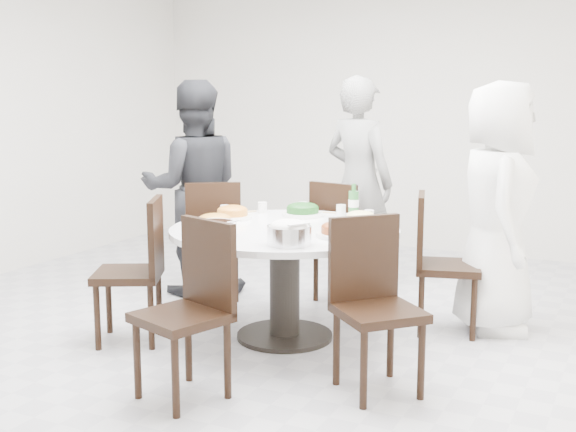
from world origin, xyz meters
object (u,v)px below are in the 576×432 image
at_px(diner_right, 497,208).
at_px(beverage_bottle, 354,201).
at_px(diner_middle, 359,182).
at_px(chair_nw, 212,239).
at_px(chair_ne, 448,264).
at_px(rice_bowl, 289,235).
at_px(chair_sw, 128,271).
at_px(chair_s, 181,313).
at_px(diner_left, 193,188).
at_px(chair_n, 346,241).
at_px(soup_bowl, 214,229).
at_px(chair_se, 379,308).
at_px(dining_table, 285,283).

relative_size(diner_right, beverage_bottle, 6.94).
bearing_deg(diner_middle, chair_nw, 60.22).
distance_m(chair_ne, rice_bowl, 1.32).
bearing_deg(chair_sw, diner_right, 94.11).
relative_size(chair_s, diner_right, 0.56).
height_order(diner_left, rice_bowl, diner_left).
xyz_separation_m(chair_ne, chair_n, (-0.91, 0.41, 0.00)).
height_order(chair_ne, rice_bowl, chair_ne).
bearing_deg(soup_bowl, diner_middle, 83.93).
bearing_deg(chair_nw, rice_bowl, 101.76).
bearing_deg(soup_bowl, chair_nw, 123.40).
height_order(chair_sw, diner_middle, diner_middle).
bearing_deg(chair_se, diner_middle, 66.88).
bearing_deg(chair_ne, chair_sw, 106.34).
distance_m(chair_nw, diner_left, 0.45).
bearing_deg(chair_n, chair_sw, 70.79).
distance_m(diner_right, rice_bowl, 1.59).
distance_m(chair_se, diner_middle, 2.31).
xyz_separation_m(chair_sw, rice_bowl, (1.16, 0.04, 0.33)).
relative_size(dining_table, diner_left, 0.87).
height_order(chair_n, chair_se, same).
relative_size(chair_sw, beverage_bottle, 3.88).
distance_m(chair_n, diner_middle, 0.64).
relative_size(chair_ne, chair_sw, 1.00).
bearing_deg(rice_bowl, chair_s, -116.21).
relative_size(chair_ne, chair_s, 1.00).
xyz_separation_m(diner_right, beverage_bottle, (-0.94, -0.27, 0.02)).
xyz_separation_m(chair_n, diner_middle, (-0.09, 0.48, 0.41)).
bearing_deg(diner_middle, chair_n, 115.68).
relative_size(chair_ne, diner_middle, 0.54).
distance_m(chair_n, soup_bowl, 1.52).
relative_size(dining_table, rice_bowl, 5.78).
bearing_deg(diner_right, diner_middle, 44.07).
height_order(chair_ne, chair_se, same).
distance_m(diner_left, beverage_bottle, 1.45).
relative_size(chair_nw, chair_se, 1.00).
bearing_deg(soup_bowl, beverage_bottle, 61.05).
bearing_deg(rice_bowl, chair_nw, 138.38).
distance_m(chair_s, chair_se, 1.06).
xyz_separation_m(chair_sw, chair_se, (1.74, -0.06, 0.00)).
distance_m(dining_table, diner_left, 1.44).
relative_size(chair_nw, diner_right, 0.56).
distance_m(diner_left, rice_bowl, 1.85).
bearing_deg(diner_left, dining_table, 113.18).
xyz_separation_m(chair_s, soup_bowl, (-0.22, 0.69, 0.32)).
bearing_deg(diner_middle, diner_right, 166.52).
xyz_separation_m(diner_right, diner_left, (-2.38, -0.12, 0.01)).
xyz_separation_m(dining_table, chair_ne, (0.93, 0.62, 0.10)).
distance_m(chair_n, beverage_bottle, 0.67).
distance_m(chair_sw, chair_se, 1.75).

